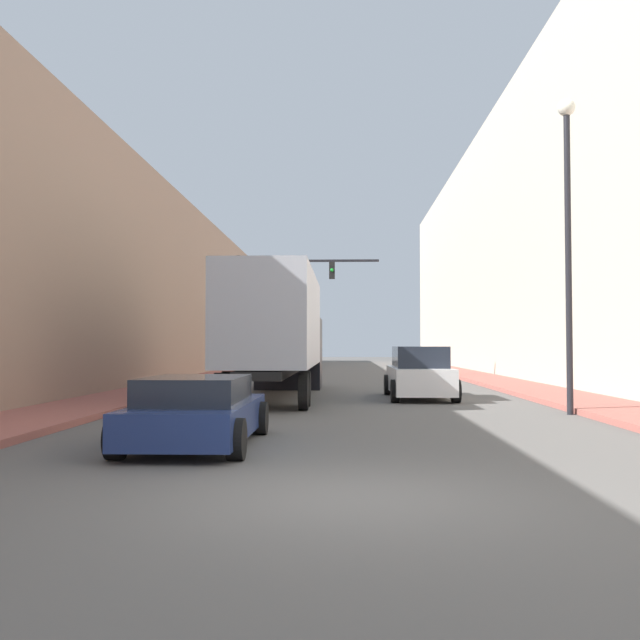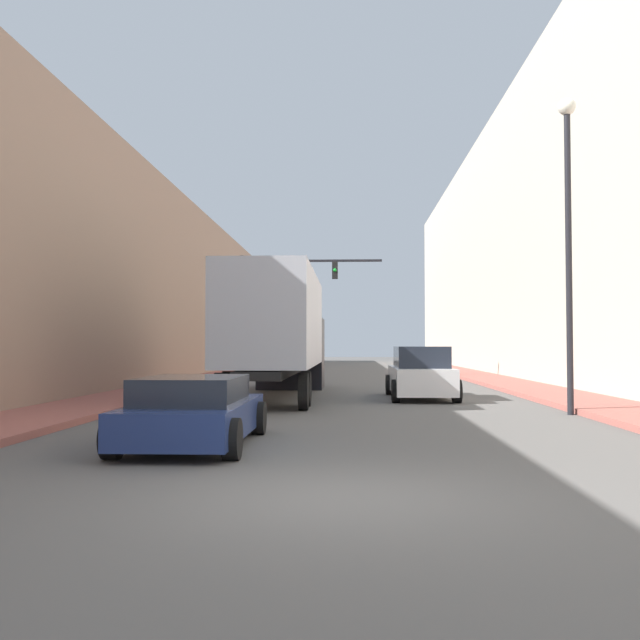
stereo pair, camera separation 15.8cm
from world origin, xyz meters
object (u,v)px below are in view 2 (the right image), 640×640
Objects in this scene: semi_truck at (280,331)px; suv_car at (420,374)px; sedan_car at (194,412)px; traffic_signal_gantry at (276,292)px; street_lamp at (568,215)px.

semi_truck reaches higher than suv_car.
sedan_car is (-0.32, -11.70, -1.64)m from semi_truck.
traffic_signal_gantry reaches higher than sedan_car.
semi_truck is 13.71m from traffic_signal_gantry.
semi_truck is 11.82m from sedan_car.
street_lamp is at bearing -59.13° from suv_car.
traffic_signal_gantry is at bearing 96.61° from semi_truck.
traffic_signal_gantry is (-1.23, 25.13, 3.96)m from sedan_car.
sedan_car is at bearing -87.19° from traffic_signal_gantry.
street_lamp reaches higher than traffic_signal_gantry.
suv_car is at bearing 65.93° from sedan_car.
suv_car is (5.00, 11.18, 0.21)m from sedan_car.
semi_truck is at bearing 88.43° from sedan_car.
suv_car is 0.61× the size of street_lamp.
traffic_signal_gantry reaches higher than semi_truck.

